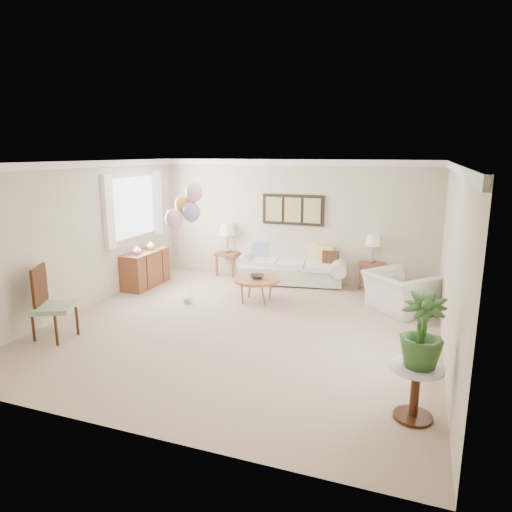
# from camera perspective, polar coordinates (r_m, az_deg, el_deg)

# --- Properties ---
(ground_plane) EXTENTS (6.00, 6.00, 0.00)m
(ground_plane) POSITION_cam_1_polar(r_m,az_deg,el_deg) (7.41, -1.78, -8.91)
(ground_plane) COLOR tan
(room_shell) EXTENTS (6.04, 6.04, 2.60)m
(room_shell) POSITION_cam_1_polar(r_m,az_deg,el_deg) (7.10, -2.42, 3.77)
(room_shell) COLOR beige
(room_shell) RESTS_ON ground
(wall_art_triptych) EXTENTS (1.35, 0.06, 0.65)m
(wall_art_triptych) POSITION_cam_1_polar(r_m,az_deg,el_deg) (9.77, 4.64, 5.77)
(wall_art_triptych) COLOR black
(wall_art_triptych) RESTS_ON ground
(sofa) EXTENTS (2.49, 1.21, 0.87)m
(sofa) POSITION_cam_1_polar(r_m,az_deg,el_deg) (9.86, 4.57, -1.31)
(sofa) COLOR beige
(sofa) RESTS_ON ground
(end_table_left) EXTENTS (0.49, 0.45, 0.54)m
(end_table_left) POSITION_cam_1_polar(r_m,az_deg,el_deg) (10.37, -3.53, 0.04)
(end_table_left) COLOR brown
(end_table_left) RESTS_ON ground
(end_table_right) EXTENTS (0.51, 0.46, 0.56)m
(end_table_right) POSITION_cam_1_polar(r_m,az_deg,el_deg) (9.66, 14.30, -1.22)
(end_table_right) COLOR brown
(end_table_right) RESTS_ON ground
(lamp_left) EXTENTS (0.37, 0.37, 0.65)m
(lamp_left) POSITION_cam_1_polar(r_m,az_deg,el_deg) (10.26, -3.57, 3.24)
(lamp_left) COLOR gray
(lamp_left) RESTS_ON end_table_left
(lamp_right) EXTENTS (0.32, 0.32, 0.57)m
(lamp_right) POSITION_cam_1_polar(r_m,az_deg,el_deg) (9.55, 14.47, 1.83)
(lamp_right) COLOR gray
(lamp_right) RESTS_ON end_table_right
(coffee_table) EXTENTS (0.88, 0.88, 0.45)m
(coffee_table) POSITION_cam_1_polar(r_m,az_deg,el_deg) (8.53, 0.06, -3.04)
(coffee_table) COLOR #945D3B
(coffee_table) RESTS_ON ground
(decor_bowl) EXTENTS (0.33, 0.33, 0.07)m
(decor_bowl) POSITION_cam_1_polar(r_m,az_deg,el_deg) (8.52, 0.13, -2.59)
(decor_bowl) COLOR #2C2722
(decor_bowl) RESTS_ON coffee_table
(armchair) EXTENTS (1.41, 1.41, 0.69)m
(armchair) POSITION_cam_1_polar(r_m,az_deg,el_deg) (8.41, 17.48, -4.34)
(armchair) COLOR beige
(armchair) RESTS_ON ground
(side_table) EXTENTS (0.56, 0.56, 0.60)m
(side_table) POSITION_cam_1_polar(r_m,az_deg,el_deg) (5.16, 19.37, -14.27)
(side_table) COLOR silver
(side_table) RESTS_ON ground
(potted_plant) EXTENTS (0.46, 0.46, 0.78)m
(potted_plant) POSITION_cam_1_polar(r_m,az_deg,el_deg) (4.93, 20.03, -8.76)
(potted_plant) COLOR #2C5125
(potted_plant) RESTS_ON side_table
(accent_chair) EXTENTS (0.72, 0.71, 1.10)m
(accent_chair) POSITION_cam_1_polar(r_m,az_deg,el_deg) (7.50, -24.45, -5.19)
(accent_chair) COLOR gray
(accent_chair) RESTS_ON ground
(credenza) EXTENTS (0.46, 1.20, 0.74)m
(credenza) POSITION_cam_1_polar(r_m,az_deg,el_deg) (9.81, -13.61, -1.54)
(credenza) COLOR brown
(credenza) RESTS_ON ground
(vase_white) EXTENTS (0.21, 0.21, 0.19)m
(vase_white) POSITION_cam_1_polar(r_m,az_deg,el_deg) (9.45, -14.65, 0.75)
(vase_white) COLOR silver
(vase_white) RESTS_ON credenza
(vase_sage) EXTENTS (0.20, 0.20, 0.19)m
(vase_sage) POSITION_cam_1_polar(r_m,az_deg,el_deg) (9.86, -13.01, 1.34)
(vase_sage) COLOR #ABBB9E
(vase_sage) RESTS_ON credenza
(balloon_cluster) EXTENTS (0.64, 0.53, 2.24)m
(balloon_cluster) POSITION_cam_1_polar(r_m,az_deg,el_deg) (8.22, -8.77, 5.98)
(balloon_cluster) COLOR gray
(balloon_cluster) RESTS_ON ground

